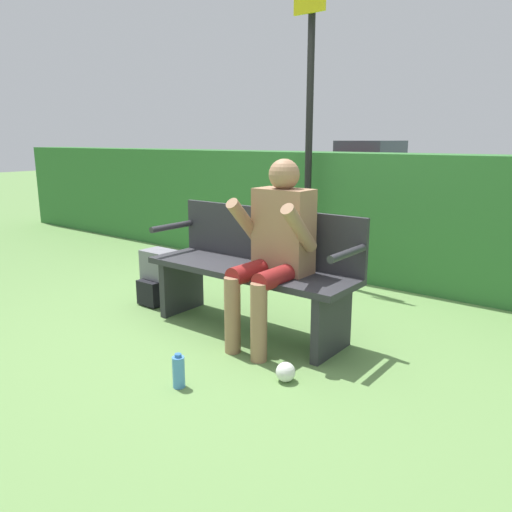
% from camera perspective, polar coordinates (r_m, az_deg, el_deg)
% --- Properties ---
extents(ground_plane, '(40.00, 40.00, 0.00)m').
position_cam_1_polar(ground_plane, '(3.85, -0.86, -8.44)').
color(ground_plane, '#668E4C').
extents(hedge_back, '(12.00, 0.54, 1.28)m').
position_cam_1_polar(hedge_back, '(5.30, 12.51, 4.48)').
color(hedge_back, '#337033').
rests_on(hedge_back, ground).
extents(park_bench, '(1.67, 0.50, 0.91)m').
position_cam_1_polar(park_bench, '(3.75, -0.27, -1.39)').
color(park_bench, '#2D2D33').
rests_on(park_bench, ground).
extents(person_seated, '(0.54, 0.59, 1.29)m').
position_cam_1_polar(person_seated, '(3.44, 2.20, 1.57)').
color(person_seated, '#997051').
rests_on(person_seated, ground).
extents(backpack, '(0.29, 0.29, 0.47)m').
position_cam_1_polar(backpack, '(4.48, -11.03, -2.50)').
color(backpack, slate).
rests_on(backpack, ground).
extents(water_bottle, '(0.07, 0.07, 0.21)m').
position_cam_1_polar(water_bottle, '(3.02, -8.83, -12.91)').
color(water_bottle, '#4C8CCC').
rests_on(water_bottle, ground).
extents(signpost, '(0.34, 0.09, 2.81)m').
position_cam_1_polar(signpost, '(5.08, 6.08, 14.49)').
color(signpost, black).
rests_on(signpost, ground).
extents(parked_car, '(1.84, 4.41, 1.37)m').
position_cam_1_polar(parked_car, '(16.05, 12.95, 10.16)').
color(parked_car, maroon).
rests_on(parked_car, ground).
extents(litter_crumple, '(0.12, 0.12, 0.12)m').
position_cam_1_polar(litter_crumple, '(3.07, 3.40, -13.09)').
color(litter_crumple, silver).
rests_on(litter_crumple, ground).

